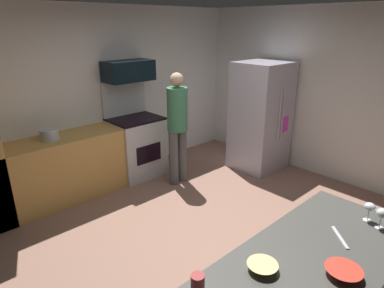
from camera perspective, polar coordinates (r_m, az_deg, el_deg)
The scene contains 15 objects.
ground_plane at distance 4.03m, azimuth 3.24°, elevation -15.32°, with size 5.20×4.80×0.02m, color #876151.
wall_back at distance 5.28m, azimuth -15.27°, elevation 8.19°, with size 5.20×0.12×2.60m, color silver.
wall_right at distance 5.52m, azimuth 22.31°, elevation 7.90°, with size 0.12×4.80×2.60m, color silver.
lower_cabinet_run at distance 4.86m, azimuth -21.64°, elevation -4.10°, with size 2.40×0.60×0.90m, color #C08D46.
oven_range at distance 5.34m, azimuth -9.61°, elevation -0.03°, with size 0.76×0.65×1.51m.
microwave at distance 5.14m, azimuth -10.90°, elevation 12.30°, with size 0.74×0.38×0.30m, color black.
refrigerator at distance 5.59m, azimuth 11.76°, elevation 4.69°, with size 0.83×0.77×1.76m.
person_cook at distance 4.85m, azimuth -2.53°, elevation 3.54°, with size 0.31×0.30×1.69m.
mixing_bowl_large at distance 2.30m, azimuth 24.65°, elevation -19.48°, with size 0.22×0.22×0.05m, color red.
mixing_bowl_small at distance 2.20m, azimuth 12.04°, elevation -20.06°, with size 0.19×0.19×0.05m, color #E2C57C.
wine_glass_near at distance 2.88m, azimuth 28.33°, elevation -9.64°, with size 0.08×0.08×0.15m.
wine_glass_mid at distance 2.82m, azimuth 29.96°, elevation -10.44°, with size 0.08×0.08×0.16m.
mug_coffee at distance 2.02m, azimuth 0.99°, elevation -22.76°, with size 0.08×0.08×0.10m, color #9C3335.
knife_chef at distance 2.64m, azimuth 24.16°, elevation -14.48°, with size 0.26×0.02×0.01m, color #B7BABF.
stock_pot at distance 4.66m, azimuth -23.43°, elevation 1.52°, with size 0.23×0.23×0.15m, color #B1BBC5.
Camera 1 is at (-2.40, -2.25, 2.32)m, focal length 30.89 mm.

